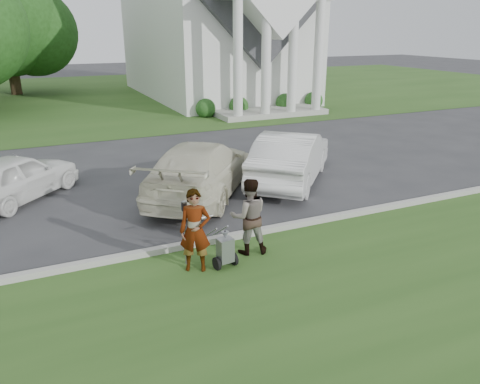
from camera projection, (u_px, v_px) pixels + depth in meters
ground at (220, 254)px, 10.21m from camera, size 120.00×120.00×0.00m
grass_strip at (289, 330)px, 7.63m from camera, size 80.00×7.00×0.01m
church_lawn at (78, 96)px, 33.40m from camera, size 80.00×30.00×0.01m
curb at (211, 241)px, 10.66m from camera, size 80.00×0.18×0.15m
church at (214, 7)px, 31.59m from camera, size 9.19×19.00×24.10m
tree_back at (6, 26)px, 32.84m from camera, size 9.61×7.60×8.89m
striping_cart at (225, 251)px, 9.52m from camera, size 0.50×0.97×0.87m
person_left at (195, 231)px, 9.25m from camera, size 0.74×0.63×1.71m
person_right at (249, 217)px, 9.99m from camera, size 0.95×0.81×1.68m
parking_meter_near at (185, 225)px, 9.45m from camera, size 0.10×0.09×1.41m
car_b at (15, 177)px, 13.17m from camera, size 3.90×4.01×1.36m
car_c at (201, 169)px, 13.58m from camera, size 5.02×5.67×1.58m
car_d at (291, 157)px, 14.74m from camera, size 4.56×4.80×1.62m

